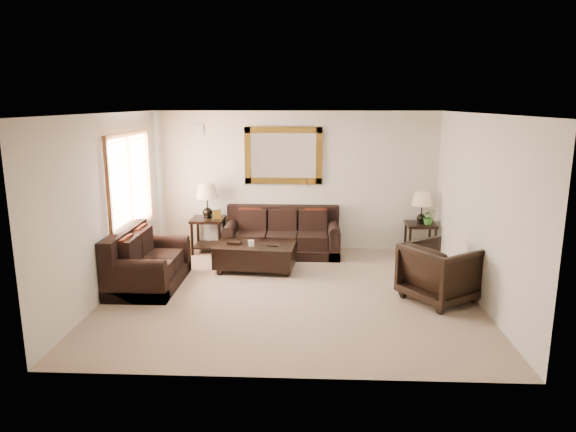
{
  "coord_description": "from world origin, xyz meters",
  "views": [
    {
      "loc": [
        0.3,
        -7.42,
        2.85
      ],
      "look_at": [
        -0.06,
        0.6,
        1.07
      ],
      "focal_mm": 32.0,
      "sensor_mm": 36.0,
      "label": 1
    }
  ],
  "objects_px": {
    "end_table_right": "(421,214)",
    "coffee_table": "(255,254)",
    "armchair": "(441,270)",
    "sofa": "(282,237)",
    "end_table_left": "(207,207)",
    "loveseat": "(145,265)"
  },
  "relations": [
    {
      "from": "loveseat",
      "to": "armchair",
      "type": "xyz_separation_m",
      "value": [
        4.51,
        -0.43,
        0.14
      ]
    },
    {
      "from": "end_table_right",
      "to": "armchair",
      "type": "xyz_separation_m",
      "value": [
        -0.2,
        -2.4,
        -0.32
      ]
    },
    {
      "from": "sofa",
      "to": "end_table_left",
      "type": "height_order",
      "value": "end_table_left"
    },
    {
      "from": "sofa",
      "to": "armchair",
      "type": "relative_size",
      "value": 2.3
    },
    {
      "from": "coffee_table",
      "to": "armchair",
      "type": "xyz_separation_m",
      "value": [
        2.86,
        -1.26,
        0.18
      ]
    },
    {
      "from": "end_table_left",
      "to": "loveseat",
      "type": "bearing_deg",
      "value": -107.85
    },
    {
      "from": "coffee_table",
      "to": "armchair",
      "type": "distance_m",
      "value": 3.13
    },
    {
      "from": "coffee_table",
      "to": "armchair",
      "type": "relative_size",
      "value": 1.52
    },
    {
      "from": "end_table_left",
      "to": "armchair",
      "type": "relative_size",
      "value": 1.43
    },
    {
      "from": "end_table_right",
      "to": "coffee_table",
      "type": "bearing_deg",
      "value": -159.52
    },
    {
      "from": "loveseat",
      "to": "end_table_left",
      "type": "relative_size",
      "value": 1.2
    },
    {
      "from": "end_table_right",
      "to": "armchair",
      "type": "bearing_deg",
      "value": -94.77
    },
    {
      "from": "sofa",
      "to": "end_table_right",
      "type": "xyz_separation_m",
      "value": [
        2.64,
        0.11,
        0.47
      ]
    },
    {
      "from": "end_table_right",
      "to": "coffee_table",
      "type": "relative_size",
      "value": 0.84
    },
    {
      "from": "end_table_left",
      "to": "coffee_table",
      "type": "relative_size",
      "value": 0.94
    },
    {
      "from": "armchair",
      "to": "coffee_table",
      "type": "bearing_deg",
      "value": 31.07
    },
    {
      "from": "end_table_left",
      "to": "end_table_right",
      "type": "height_order",
      "value": "end_table_left"
    },
    {
      "from": "sofa",
      "to": "coffee_table",
      "type": "height_order",
      "value": "sofa"
    },
    {
      "from": "sofa",
      "to": "armchair",
      "type": "bearing_deg",
      "value": -43.12
    },
    {
      "from": "loveseat",
      "to": "armchair",
      "type": "bearing_deg",
      "value": -95.42
    },
    {
      "from": "loveseat",
      "to": "coffee_table",
      "type": "distance_m",
      "value": 1.85
    },
    {
      "from": "armchair",
      "to": "end_table_left",
      "type": "bearing_deg",
      "value": 23.49
    }
  ]
}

